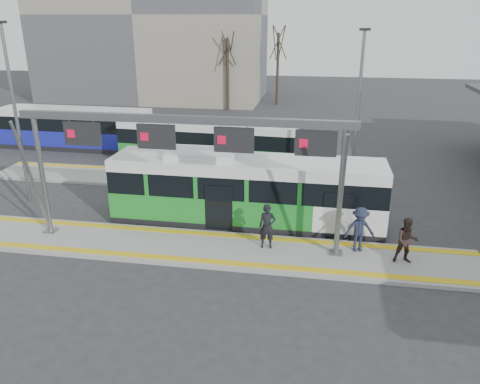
# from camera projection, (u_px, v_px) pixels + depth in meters

# --- Properties ---
(ground) EXTENTS (120.00, 120.00, 0.00)m
(ground) POSITION_uv_depth(u_px,v_px,m) (196.00, 249.00, 18.80)
(ground) COLOR #2D2D30
(ground) RESTS_ON ground
(platform_main) EXTENTS (22.00, 3.00, 0.15)m
(platform_main) POSITION_uv_depth(u_px,v_px,m) (196.00, 248.00, 18.77)
(platform_main) COLOR gray
(platform_main) RESTS_ON ground
(platform_second) EXTENTS (20.00, 3.00, 0.15)m
(platform_second) POSITION_uv_depth(u_px,v_px,m) (164.00, 179.00, 26.78)
(platform_second) COLOR gray
(platform_second) RESTS_ON ground
(tactile_main) EXTENTS (22.00, 2.65, 0.02)m
(tactile_main) POSITION_uv_depth(u_px,v_px,m) (196.00, 246.00, 18.74)
(tactile_main) COLOR gold
(tactile_main) RESTS_ON platform_main
(tactile_second) EXTENTS (20.00, 0.35, 0.02)m
(tactile_second) POSITION_uv_depth(u_px,v_px,m) (170.00, 171.00, 27.81)
(tactile_second) COLOR gold
(tactile_second) RESTS_ON platform_second
(gantry) EXTENTS (13.00, 1.68, 5.20)m
(gantry) POSITION_uv_depth(u_px,v_px,m) (185.00, 143.00, 17.58)
(gantry) COLOR slate
(gantry) RESTS_ON platform_main
(apartment_block) EXTENTS (24.50, 12.50, 18.40)m
(apartment_block) POSITION_uv_depth(u_px,v_px,m) (152.00, 13.00, 50.98)
(apartment_block) COLOR gray
(apartment_block) RESTS_ON ground
(hero_bus) EXTENTS (11.97, 2.60, 3.29)m
(hero_bus) POSITION_uv_depth(u_px,v_px,m) (246.00, 191.00, 20.75)
(hero_bus) COLOR black
(hero_bus) RESTS_ON ground
(bg_bus_green) EXTENTS (11.15, 2.94, 2.76)m
(bg_bus_green) POSITION_uv_depth(u_px,v_px,m) (208.00, 143.00, 29.17)
(bg_bus_green) COLOR black
(bg_bus_green) RESTS_ON ground
(bg_bus_blue) EXTENTS (10.76, 2.59, 2.80)m
(bg_bus_blue) POSITION_uv_depth(u_px,v_px,m) (75.00, 129.00, 32.88)
(bg_bus_blue) COLOR black
(bg_bus_blue) RESTS_ON ground
(passenger_a) EXTENTS (0.71, 0.52, 1.81)m
(passenger_a) POSITION_uv_depth(u_px,v_px,m) (267.00, 226.00, 18.34)
(passenger_a) COLOR black
(passenger_a) RESTS_ON platform_main
(passenger_b) EXTENTS (0.90, 0.72, 1.77)m
(passenger_b) POSITION_uv_depth(u_px,v_px,m) (407.00, 241.00, 17.21)
(passenger_b) COLOR black
(passenger_b) RESTS_ON platform_main
(passenger_c) EXTENTS (1.30, 0.93, 1.83)m
(passenger_c) POSITION_uv_depth(u_px,v_px,m) (359.00, 229.00, 18.05)
(passenger_c) COLOR #1E2236
(passenger_c) RESTS_ON platform_main
(tree_left) EXTENTS (1.40, 1.40, 7.79)m
(tree_left) POSITION_uv_depth(u_px,v_px,m) (227.00, 49.00, 44.83)
(tree_left) COLOR #382B21
(tree_left) RESTS_ON ground
(tree_mid) EXTENTS (1.40, 1.40, 8.26)m
(tree_mid) POSITION_uv_depth(u_px,v_px,m) (278.00, 43.00, 47.69)
(tree_mid) COLOR #382B21
(tree_mid) RESTS_ON ground
(tree_far) EXTENTS (1.40, 1.40, 7.13)m
(tree_far) POSITION_uv_depth(u_px,v_px,m) (97.00, 51.00, 48.42)
(tree_far) COLOR #382B21
(tree_far) RESTS_ON ground
(lamp_west) EXTENTS (0.50, 0.25, 8.61)m
(lamp_west) POSITION_uv_depth(u_px,v_px,m) (15.00, 112.00, 22.05)
(lamp_west) COLOR slate
(lamp_west) RESTS_ON ground
(lamp_east) EXTENTS (0.50, 0.25, 8.30)m
(lamp_east) POSITION_uv_depth(u_px,v_px,m) (358.00, 114.00, 22.51)
(lamp_east) COLOR slate
(lamp_east) RESTS_ON ground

